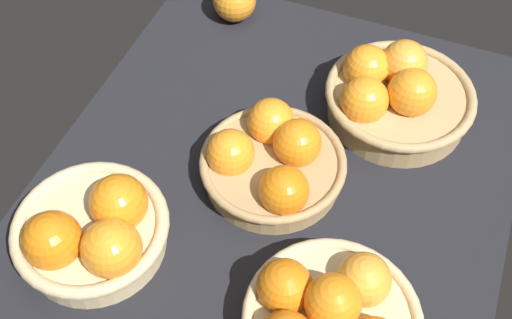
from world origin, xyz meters
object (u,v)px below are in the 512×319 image
(basket_far_left, at_px, (93,232))
(basket_center, at_px, (272,161))
(loose_orange_front_gap, at_px, (235,0))
(basket_near_right, at_px, (395,94))
(basket_near_left, at_px, (330,319))

(basket_far_left, bearing_deg, basket_center, -41.13)
(basket_far_left, distance_m, loose_orange_front_gap, 0.55)
(basket_far_left, relative_size, basket_center, 0.98)
(basket_near_right, distance_m, loose_orange_front_gap, 0.37)
(basket_center, bearing_deg, basket_near_left, -143.21)
(basket_center, distance_m, loose_orange_front_gap, 0.39)
(basket_near_left, distance_m, loose_orange_front_gap, 0.66)
(basket_near_left, distance_m, basket_far_left, 0.35)
(basket_far_left, xyz_separation_m, loose_orange_front_gap, (0.55, 0.01, -0.00))
(basket_near_left, relative_size, basket_center, 1.02)
(basket_near_left, bearing_deg, loose_orange_front_gap, 33.47)
(basket_near_left, bearing_deg, basket_far_left, 89.85)
(basket_near_right, height_order, loose_orange_front_gap, basket_near_right)
(basket_near_left, xyz_separation_m, basket_far_left, (0.00, 0.35, 0.00))
(basket_near_right, xyz_separation_m, basket_far_left, (-0.42, 0.33, -0.00))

